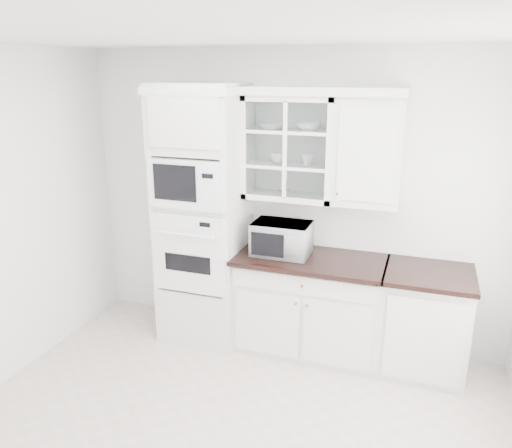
% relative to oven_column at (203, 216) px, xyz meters
% --- Properties ---
extents(ground, '(4.00, 3.50, 0.01)m').
position_rel_oven_column_xyz_m(ground, '(0.75, -1.42, -1.19)').
color(ground, '#C1B1A5').
rests_on(ground, ground).
extents(room_shell, '(4.00, 3.50, 2.70)m').
position_rel_oven_column_xyz_m(room_shell, '(0.75, -0.99, 0.58)').
color(room_shell, white).
rests_on(room_shell, ground).
extents(oven_column, '(0.76, 0.68, 2.40)m').
position_rel_oven_column_xyz_m(oven_column, '(0.00, 0.00, 0.00)').
color(oven_column, silver).
rests_on(oven_column, ground).
extents(base_cabinet_run, '(1.32, 0.67, 0.92)m').
position_rel_oven_column_xyz_m(base_cabinet_run, '(1.03, 0.03, -0.74)').
color(base_cabinet_run, silver).
rests_on(base_cabinet_run, ground).
extents(extra_base_cabinet, '(0.72, 0.67, 0.92)m').
position_rel_oven_column_xyz_m(extra_base_cabinet, '(2.03, 0.03, -0.74)').
color(extra_base_cabinet, silver).
rests_on(extra_base_cabinet, ground).
extents(upper_cabinet_glass, '(0.80, 0.33, 0.90)m').
position_rel_oven_column_xyz_m(upper_cabinet_glass, '(0.78, 0.17, 0.65)').
color(upper_cabinet_glass, silver).
rests_on(upper_cabinet_glass, room_shell).
extents(upper_cabinet_solid, '(0.55, 0.33, 0.90)m').
position_rel_oven_column_xyz_m(upper_cabinet_solid, '(1.46, 0.17, 0.65)').
color(upper_cabinet_solid, silver).
rests_on(upper_cabinet_solid, room_shell).
extents(crown_molding, '(2.14, 0.38, 0.07)m').
position_rel_oven_column_xyz_m(crown_molding, '(0.68, 0.14, 1.14)').
color(crown_molding, white).
rests_on(crown_molding, room_shell).
extents(countertop_microwave, '(0.51, 0.42, 0.29)m').
position_rel_oven_column_xyz_m(countertop_microwave, '(0.76, 0.02, -0.13)').
color(countertop_microwave, white).
rests_on(countertop_microwave, base_cabinet_run).
extents(bowl_a, '(0.27, 0.27, 0.05)m').
position_rel_oven_column_xyz_m(bowl_a, '(0.62, 0.16, 0.84)').
color(bowl_a, white).
rests_on(bowl_a, upper_cabinet_glass).
extents(bowl_b, '(0.20, 0.20, 0.06)m').
position_rel_oven_column_xyz_m(bowl_b, '(0.94, 0.16, 0.84)').
color(bowl_b, white).
rests_on(bowl_b, upper_cabinet_glass).
extents(cup_a, '(0.13, 0.13, 0.09)m').
position_rel_oven_column_xyz_m(cup_a, '(0.67, 0.17, 0.56)').
color(cup_a, white).
rests_on(cup_a, upper_cabinet_glass).
extents(cup_b, '(0.10, 0.10, 0.09)m').
position_rel_oven_column_xyz_m(cup_b, '(0.93, 0.18, 0.55)').
color(cup_b, white).
rests_on(cup_b, upper_cabinet_glass).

